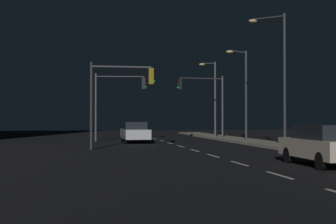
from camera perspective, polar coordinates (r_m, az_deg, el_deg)
ground_plane at (r=19.68m, az=8.11°, el=-6.05°), size 112.00×112.00×0.00m
lane_markings_center at (r=23.02m, az=5.43°, el=-5.28°), size 0.14×50.00×0.01m
lane_edge_line at (r=26.08m, az=14.91°, el=-4.73°), size 0.14×53.00×0.01m
car at (r=18.86m, az=18.38°, el=-3.74°), size 1.87×4.42×1.57m
car_oncoming at (r=35.46m, az=-4.03°, el=-2.41°), size 1.90×4.43×1.57m
traffic_light_mid_right at (r=37.90m, az=-6.07°, el=2.25°), size 4.12×0.74×5.43m
traffic_light_far_left at (r=40.74m, az=4.25°, el=2.20°), size 4.20×0.66×5.39m
traffic_light_mid_left at (r=27.81m, az=-5.82°, el=2.89°), size 3.83×0.34×5.10m
street_lamp_mid_block at (r=37.99m, az=9.05°, el=3.18°), size 2.01×1.19×7.11m
street_lamp_median at (r=44.97m, az=5.42°, el=2.45°), size 1.61×0.43×7.08m
street_lamp_across_street at (r=30.10m, az=13.25°, el=5.33°), size 1.92×1.60×8.16m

